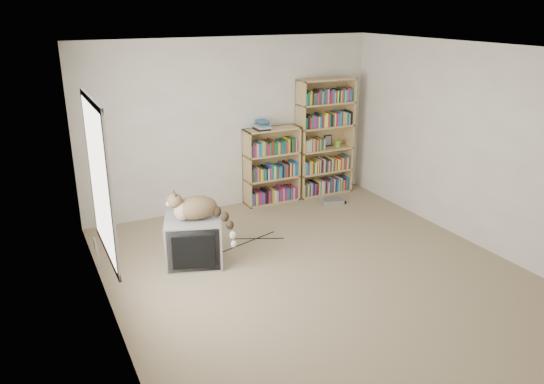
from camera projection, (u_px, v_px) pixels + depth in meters
name	position (u px, v px, depth m)	size (l,w,h in m)	color
floor	(317.00, 273.00, 6.09)	(4.50, 5.00, 0.01)	tan
wall_back	(232.00, 125.00, 7.78)	(4.50, 0.02, 2.50)	white
wall_front	(512.00, 268.00, 3.55)	(4.50, 0.02, 2.50)	white
wall_left	(104.00, 202.00, 4.74)	(0.02, 5.00, 2.50)	white
wall_right	(475.00, 146.00, 6.60)	(0.02, 5.00, 2.50)	white
ceiling	(324.00, 49.00, 5.25)	(4.50, 5.00, 0.02)	white
window	(100.00, 180.00, 4.86)	(0.02, 1.22, 1.52)	white
crt_tv	(194.00, 240.00, 6.27)	(0.80, 0.76, 0.57)	gray
cat	(201.00, 211.00, 6.11)	(0.72, 0.61, 0.60)	#332514
bookcase_tall	(324.00, 140.00, 8.42)	(0.93, 0.30, 1.85)	tan
bookcase_short	(271.00, 169.00, 8.14)	(0.85, 0.30, 1.17)	tan
book_stack	(262.00, 125.00, 7.81)	(0.20, 0.26, 0.14)	red
green_mug	(337.00, 143.00, 8.52)	(0.09, 0.09, 0.10)	#64B233
framed_print	(328.00, 140.00, 8.55)	(0.14, 0.01, 0.18)	black
dvd_player	(332.00, 201.00, 8.22)	(0.33, 0.24, 0.08)	#B1B0B5
wall_outlet	(95.00, 243.00, 6.10)	(0.01, 0.08, 0.13)	silver
floor_cables	(250.00, 234.00, 7.12)	(1.20, 0.70, 0.01)	black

